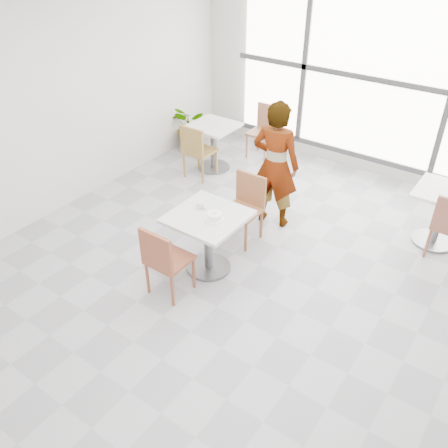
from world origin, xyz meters
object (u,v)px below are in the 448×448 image
Objects in this scene: bg_table_left at (213,140)px; bg_chair_left_far at (265,128)px; main_table at (208,232)px; person at (275,165)px; coffee_cup at (200,205)px; bg_table_right at (442,210)px; plant_left at (192,128)px; chair_far at (246,203)px; oatmeal_bowl at (214,216)px; chair_near at (164,258)px; bg_chair_left_near at (197,149)px.

bg_chair_left_far reaches higher than bg_table_left.
person is at bearing 86.04° from main_table.
coffee_cup reaches higher than bg_table_left.
bg_table_right is (1.93, 0.78, -0.36)m from person.
person reaches higher than plant_left.
chair_far is 0.88m from oatmeal_bowl.
chair_far is 0.63m from person.
chair_near is (-0.11, -0.63, -0.02)m from main_table.
oatmeal_bowl is 0.28× the size of bg_table_left.
bg_chair_left_near reaches higher than oatmeal_bowl.
plant_left is at bearing -47.43° from bg_chair_left_near.
main_table is 3.35m from plant_left.
person is (0.26, 1.23, 0.07)m from coffee_cup.
chair_far is 1.99m from bg_table_left.
chair_near is 0.51× the size of person.
bg_table_left is 1.00× the size of bg_table_right.
chair_near and bg_chair_left_near have the same top height.
chair_far reaches higher than bg_table_right.
coffee_cup reaches higher than main_table.
chair_far reaches higher than plant_left.
plant_left is at bearing 131.88° from main_table.
plant_left reaches higher than main_table.
oatmeal_bowl is at bearing -53.15° from bg_table_left.
bg_table_right is at bearing -5.42° from plant_left.
coffee_cup is at bearing 68.70° from person.
bg_table_left is at bearing 125.21° from main_table.
chair_near is 2.71m from bg_chair_left_near.
bg_table_left is 0.99m from bg_chair_left_far.
coffee_cup is 0.21× the size of bg_table_left.
bg_chair_left_far is at bearing 24.26° from plant_left.
chair_near is 1.00× the size of chair_far.
oatmeal_bowl is 0.27× the size of plant_left.
bg_chair_left_near is (-3.52, -0.39, 0.01)m from bg_table_right.
main_table is 1.02× the size of plant_left.
bg_chair_left_near is (-1.60, 0.39, -0.35)m from person.
main_table is 3.81× the size of oatmeal_bowl.
bg_table_left is (-1.33, 2.04, -0.29)m from coffee_cup.
chair_near is 3.78m from plant_left.
chair_far is at bearing 77.78° from coffee_cup.
chair_far and bg_chair_left_near have the same top height.
person is (0.10, 0.52, 0.35)m from chair_far.
bg_table_right is 0.86× the size of bg_chair_left_far.
bg_chair_left_near is 1.00× the size of bg_chair_left_far.
bg_chair_left_far reaches higher than bg_table_right.
chair_far is 1.11× the size of plant_left.
chair_far is at bearing -147.40° from bg_table_right.
bg_chair_left_near is 1.09m from plant_left.
bg_table_right is (2.13, 2.72, -0.01)m from chair_near.
oatmeal_bowl reaches higher than plant_left.
bg_table_left is 3.51m from bg_table_right.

